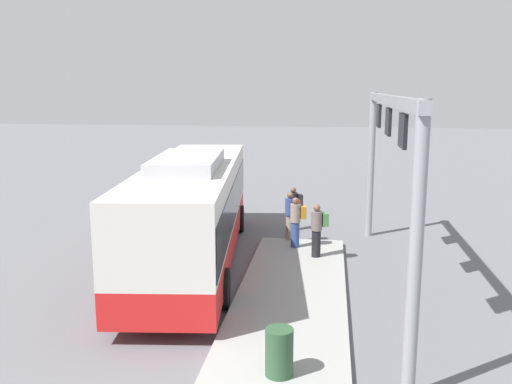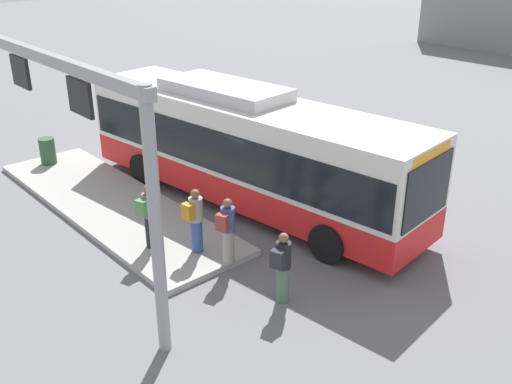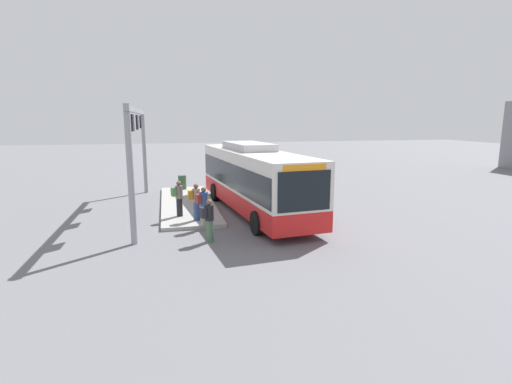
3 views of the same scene
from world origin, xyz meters
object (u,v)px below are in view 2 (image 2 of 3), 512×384
person_waiting_near (227,230)px  person_waiting_mid (149,215)px  bus_main (246,145)px  person_waiting_far (195,219)px  person_boarding (282,266)px  trash_bin (48,151)px

person_waiting_near → person_waiting_mid: 2.11m
bus_main → person_waiting_mid: bus_main is taller
bus_main → person_waiting_far: bearing=-67.9°
bus_main → person_waiting_near: bus_main is taller
person_waiting_near → person_waiting_far: 0.96m
person_waiting_far → bus_main: bearing=20.5°
person_boarding → person_waiting_mid: bearing=86.9°
person_boarding → bus_main: bearing=39.8°
person_waiting_near → trash_bin: bearing=70.7°
bus_main → person_waiting_near: 3.89m
person_boarding → person_waiting_near: (-1.84, -0.02, 0.16)m
person_waiting_mid → trash_bin: (-7.28, 0.49, -0.44)m
bus_main → person_boarding: bearing=-38.5°
person_waiting_mid → trash_bin: 7.31m
person_waiting_far → trash_bin: size_ratio=1.86×
person_waiting_far → person_waiting_near: bearing=-83.0°
person_waiting_far → person_waiting_mid: bearing=119.2°
bus_main → person_boarding: bus_main is taller
person_waiting_mid → trash_bin: size_ratio=1.86×
person_waiting_near → trash_bin: 9.17m
bus_main → trash_bin: bus_main is taller
person_waiting_mid → person_waiting_far: (0.95, 0.72, 0.00)m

